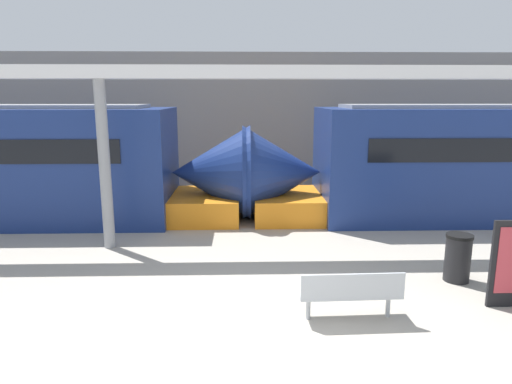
{
  "coord_description": "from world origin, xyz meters",
  "views": [
    {
      "loc": [
        -0.4,
        -5.83,
        3.43
      ],
      "look_at": [
        -0.12,
        3.78,
        1.4
      ],
      "focal_mm": 32.0,
      "sensor_mm": 36.0,
      "label": 1
    }
  ],
  "objects_px": {
    "train_left": "(501,164)",
    "bench_near": "(351,291)",
    "trash_bin": "(458,258)",
    "support_column_near": "(105,166)"
  },
  "relations": [
    {
      "from": "train_left",
      "to": "bench_near",
      "type": "height_order",
      "value": "train_left"
    },
    {
      "from": "trash_bin",
      "to": "support_column_near",
      "type": "height_order",
      "value": "support_column_near"
    },
    {
      "from": "train_left",
      "to": "trash_bin",
      "type": "bearing_deg",
      "value": -125.49
    },
    {
      "from": "train_left",
      "to": "bench_near",
      "type": "bearing_deg",
      "value": -132.74
    },
    {
      "from": "bench_near",
      "to": "support_column_near",
      "type": "bearing_deg",
      "value": 140.31
    },
    {
      "from": "trash_bin",
      "to": "train_left",
      "type": "bearing_deg",
      "value": 54.51
    },
    {
      "from": "trash_bin",
      "to": "support_column_near",
      "type": "relative_size",
      "value": 0.24
    },
    {
      "from": "trash_bin",
      "to": "support_column_near",
      "type": "xyz_separation_m",
      "value": [
        -7.12,
        2.16,
        1.44
      ]
    },
    {
      "from": "train_left",
      "to": "trash_bin",
      "type": "xyz_separation_m",
      "value": [
        -3.35,
        -4.7,
        -1.06
      ]
    },
    {
      "from": "bench_near",
      "to": "trash_bin",
      "type": "xyz_separation_m",
      "value": [
        2.38,
        1.5,
        -0.03
      ]
    }
  ]
}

